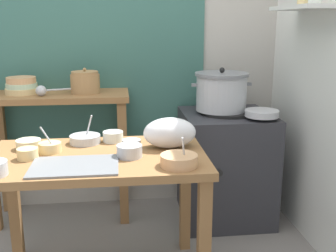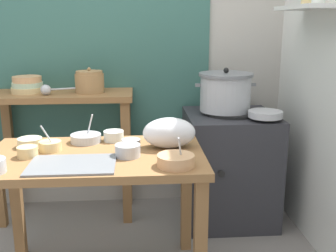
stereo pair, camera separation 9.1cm
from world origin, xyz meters
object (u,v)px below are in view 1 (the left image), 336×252
serving_tray (75,166)px  plastic_bag (170,133)px  back_shelf_table (59,125)px  prep_bowl_5 (28,153)px  steamer_pot (221,91)px  prep_bowl_7 (50,147)px  prep_table (98,175)px  prep_bowl_6 (179,160)px  clay_pot (85,82)px  prep_bowl_2 (113,136)px  stove_block (225,166)px  wide_pan (262,113)px  prep_bowl_3 (85,139)px  bowl_stack_enamel (22,86)px  prep_bowl_0 (29,144)px  ladle (43,91)px  prep_bowl_8 (131,143)px  prep_bowl_4 (129,151)px

serving_tray → plastic_bag: (0.47, 0.25, 0.08)m
back_shelf_table → prep_bowl_5: back_shelf_table is taller
steamer_pot → prep_bowl_7: size_ratio=2.94×
prep_table → prep_bowl_6: prep_bowl_6 is taller
steamer_pot → clay_pot: steamer_pot is taller
prep_bowl_2 → prep_bowl_6: 0.54m
stove_block → serving_tray: size_ratio=1.95×
wide_pan → prep_bowl_3: size_ratio=1.29×
clay_pot → bowl_stack_enamel: 0.42m
prep_bowl_0 → prep_bowl_6: bearing=-25.6°
serving_tray → plastic_bag: bearing=27.8°
prep_bowl_7 → ladle: bearing=101.5°
prep_bowl_5 → steamer_pot: bearing=32.5°
back_shelf_table → prep_bowl_5: bearing=-92.2°
back_shelf_table → steamer_pot: bearing=-5.7°
bowl_stack_enamel → ladle: 0.19m
bowl_stack_enamel → prep_bowl_2: bearing=-44.7°
prep_bowl_2 → prep_bowl_5: (-0.41, -0.26, -0.00)m
bowl_stack_enamel → prep_bowl_6: 1.40m
prep_bowl_6 → prep_bowl_8: bearing=122.9°
serving_tray → prep_bowl_4: size_ratio=3.16×
prep_table → bowl_stack_enamel: bearing=122.4°
prep_bowl_0 → prep_bowl_2: size_ratio=1.15×
back_shelf_table → clay_pot: clay_pot is taller
prep_bowl_6 → clay_pot: bearing=115.8°
prep_bowl_0 → prep_bowl_7: prep_bowl_7 is taller
stove_block → prep_bowl_2: 0.96m
clay_pot → plastic_bag: clay_pot is taller
stove_block → prep_bowl_2: bearing=-149.7°
serving_tray → prep_bowl_7: bearing=121.4°
prep_table → clay_pot: size_ratio=5.62×
bowl_stack_enamel → prep_bowl_7: bowl_stack_enamel is taller
clay_pot → prep_table: bearing=-82.6°
prep_table → stove_block: bearing=38.6°
back_shelf_table → prep_bowl_4: bearing=-62.0°
prep_table → ladle: (-0.37, 0.73, 0.33)m
wide_pan → prep_bowl_0: (-1.39, -0.34, -0.05)m
prep_bowl_0 → clay_pot: bearing=69.1°
prep_table → ladle: ladle is taller
plastic_bag → prep_bowl_8: 0.21m
serving_tray → prep_bowl_5: prep_bowl_5 is taller
prep_bowl_4 → prep_bowl_8: prep_bowl_4 is taller
prep_table → prep_bowl_6: 0.46m
back_shelf_table → prep_bowl_6: (0.68, -1.02, 0.07)m
wide_pan → prep_bowl_2: 0.98m
prep_bowl_8 → back_shelf_table: bearing=124.2°
prep_bowl_2 → bowl_stack_enamel: bearing=135.3°
bowl_stack_enamel → prep_bowl_0: (0.17, -0.69, -0.21)m
steamer_pot → serving_tray: steamer_pot is taller
stove_block → prep_bowl_5: size_ratio=7.74×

